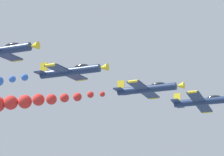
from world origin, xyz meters
TOP-DOWN VIEW (x-y plane):
  - airplane_lead at (-12.58, 10.11)m, footprint 9.52×10.35m
  - airplane_left_inner at (-4.83, 3.65)m, footprint 9.57×10.35m
  - airplane_right_inner at (4.59, -4.19)m, footprint 9.57×10.35m
  - airplane_left_outer at (12.16, -10.42)m, footprint 9.57×10.35m

SIDE VIEW (x-z plane):
  - airplane_lead at x=-12.58m, z-range 91.32..94.03m
  - airplane_left_inner at x=-4.83m, z-range 92.35..94.69m
  - airplane_right_inner at x=4.59m, z-range 93.43..95.77m
  - airplane_left_outer at x=12.16m, z-range 94.94..97.28m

